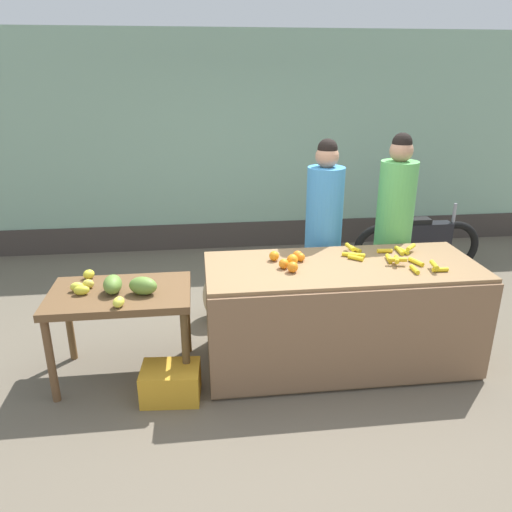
{
  "coord_description": "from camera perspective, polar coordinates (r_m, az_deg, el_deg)",
  "views": [
    {
      "loc": [
        -0.68,
        -3.6,
        2.36
      ],
      "look_at": [
        -0.22,
        0.15,
        0.94
      ],
      "focal_mm": 34.6,
      "sensor_mm": 36.0,
      "label": 1
    }
  ],
  "objects": [
    {
      "name": "produce_sack",
      "position": [
        4.95,
        -4.42,
        -4.71
      ],
      "size": [
        0.38,
        0.42,
        0.5
      ],
      "primitive_type": "ellipsoid",
      "rotation": [
        0.0,
        0.0,
        1.82
      ],
      "color": "tan",
      "rests_on": "ground"
    },
    {
      "name": "side_table_wooden",
      "position": [
        4.03,
        -15.38,
        -5.2
      ],
      "size": [
        1.09,
        0.69,
        0.75
      ],
      "color": "brown",
      "rests_on": "ground"
    },
    {
      "name": "vendor_woman_blue_shirt",
      "position": [
        4.67,
        7.77,
        2.34
      ],
      "size": [
        0.34,
        0.34,
        1.81
      ],
      "color": "#33333D",
      "rests_on": "ground"
    },
    {
      "name": "fruit_stall_counter",
      "position": [
        4.22,
        9.69,
        -6.68
      ],
      "size": [
        2.22,
        0.91,
        0.89
      ],
      "color": "olive",
      "rests_on": "ground"
    },
    {
      "name": "ground_plane",
      "position": [
        4.36,
        3.18,
        -12.24
      ],
      "size": [
        24.0,
        24.0,
        0.0
      ],
      "primitive_type": "plane",
      "color": "#665B4C"
    },
    {
      "name": "parked_motorcycle",
      "position": [
        6.33,
        18.13,
        1.52
      ],
      "size": [
        1.6,
        0.18,
        0.88
      ],
      "color": "black",
      "rests_on": "ground"
    },
    {
      "name": "produce_crate",
      "position": [
        3.94,
        -9.82,
        -14.23
      ],
      "size": [
        0.46,
        0.35,
        0.26
      ],
      "primitive_type": "cube",
      "rotation": [
        0.0,
        0.0,
        -0.07
      ],
      "color": "gold",
      "rests_on": "ground"
    },
    {
      "name": "vendor_woman_green_shirt",
      "position": [
        4.83,
        15.56,
        2.69
      ],
      "size": [
        0.34,
        0.34,
        1.86
      ],
      "color": "#33333D",
      "rests_on": "ground"
    },
    {
      "name": "mango_papaya_pile",
      "position": [
        3.93,
        -15.56,
        -3.32
      ],
      "size": [
        0.7,
        0.69,
        0.14
      ],
      "color": "#DCC749",
      "rests_on": "side_table_wooden"
    },
    {
      "name": "banana_bunch_pile",
      "position": [
        4.24,
        15.28,
        -0.04
      ],
      "size": [
        0.73,
        0.65,
        0.07
      ],
      "color": "gold",
      "rests_on": "fruit_stall_counter"
    },
    {
      "name": "orange_pile",
      "position": [
        3.98,
        3.94,
        -0.47
      ],
      "size": [
        0.29,
        0.35,
        0.09
      ],
      "color": "orange",
      "rests_on": "fruit_stall_counter"
    },
    {
      "name": "market_wall_back",
      "position": [
        6.86,
        -1.24,
        12.58
      ],
      "size": [
        9.36,
        0.23,
        2.87
      ],
      "color": "#8CB299",
      "rests_on": "ground"
    }
  ]
}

